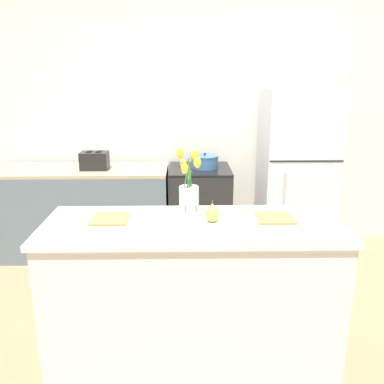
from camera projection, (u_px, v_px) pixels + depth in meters
ground_plane at (193, 353)px, 2.69m from camera, size 10.00×10.00×0.00m
back_wall at (189, 116)px, 4.23m from camera, size 5.20×0.08×2.70m
kitchen_island at (193, 291)px, 2.56m from camera, size 1.80×0.66×0.92m
back_counter at (84, 212)px, 4.08m from camera, size 1.68×0.60×0.89m
stove_range at (199, 211)px, 4.10m from camera, size 0.60×0.61×0.89m
refrigerator at (296, 174)px, 4.01m from camera, size 0.68×0.67×1.65m
flower_vase at (189, 195)px, 2.46m from camera, size 0.15×0.18×0.44m
pear_figurine at (212, 213)px, 2.43m from camera, size 0.08×0.08×0.13m
plate_setting_left at (110, 220)px, 2.45m from camera, size 0.30×0.30×0.02m
plate_setting_right at (275, 219)px, 2.47m from camera, size 0.30×0.30×0.02m
toaster at (95, 161)px, 3.90m from camera, size 0.28×0.18×0.17m
cooking_pot at (205, 161)px, 3.98m from camera, size 0.27×0.27×0.15m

